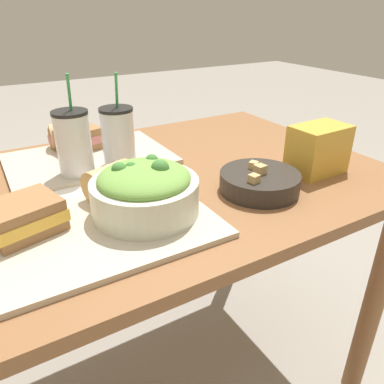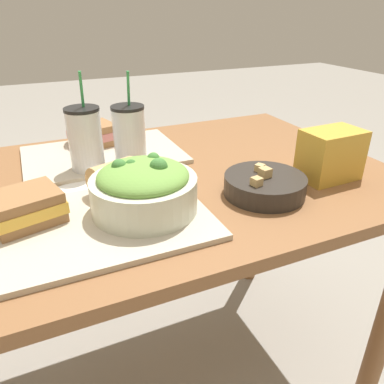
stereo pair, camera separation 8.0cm
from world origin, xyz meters
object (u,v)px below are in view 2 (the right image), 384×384
at_px(salad_bowl, 144,187).
at_px(napkin_folded, 89,187).
at_px(drink_cup_red, 130,136).
at_px(drink_cup_dark, 86,141).
at_px(baguette_far, 85,131).
at_px(soup_bowl, 265,184).
at_px(chip_bag, 331,155).
at_px(sandwich_near, 26,207).
at_px(sandwich_far, 93,135).
at_px(baguette_near, 115,177).

distance_m(salad_bowl, napkin_folded, 0.21).
height_order(drink_cup_red, napkin_folded, drink_cup_red).
bearing_deg(drink_cup_dark, napkin_folded, -101.14).
height_order(salad_bowl, baguette_far, salad_bowl).
bearing_deg(baguette_far, soup_bowl, -141.53).
height_order(baguette_far, chip_bag, chip_bag).
relative_size(sandwich_near, chip_bag, 1.04).
bearing_deg(napkin_folded, chip_bag, -18.72).
relative_size(salad_bowl, sandwich_near, 1.41).
bearing_deg(sandwich_far, sandwich_near, -132.13).
distance_m(sandwich_far, drink_cup_dark, 0.19).
distance_m(salad_bowl, baguette_near, 0.11).
height_order(baguette_far, napkin_folded, baguette_far).
bearing_deg(drink_cup_red, sandwich_near, -140.67).
bearing_deg(sandwich_near, baguette_near, 1.91).
xyz_separation_m(sandwich_far, drink_cup_red, (0.07, -0.18, 0.04)).
bearing_deg(sandwich_near, salad_bowl, -27.09).
height_order(baguette_near, sandwich_far, baguette_near).
bearing_deg(baguette_far, sandwich_near, 162.62).
xyz_separation_m(drink_cup_dark, chip_bag, (0.55, -0.29, -0.02)).
distance_m(salad_bowl, drink_cup_dark, 0.28).
distance_m(soup_bowl, chip_bag, 0.21).
bearing_deg(sandwich_near, sandwich_far, 47.75).
bearing_deg(chip_bag, baguette_far, 134.48).
xyz_separation_m(baguette_far, napkin_folded, (-0.05, -0.30, -0.05)).
distance_m(baguette_near, drink_cup_dark, 0.18).
bearing_deg(soup_bowl, baguette_near, 157.76).
height_order(sandwich_near, sandwich_far, same).
distance_m(soup_bowl, napkin_folded, 0.42).
height_order(salad_bowl, sandwich_far, salad_bowl).
height_order(sandwich_far, baguette_far, baguette_far).
bearing_deg(drink_cup_red, salad_bowl, -99.93).
distance_m(soup_bowl, drink_cup_dark, 0.47).
distance_m(baguette_near, napkin_folded, 0.10).
xyz_separation_m(sandwich_near, drink_cup_red, (0.28, 0.23, 0.04)).
relative_size(drink_cup_dark, drink_cup_red, 1.03).
xyz_separation_m(chip_bag, napkin_folded, (-0.57, 0.19, -0.06)).
bearing_deg(drink_cup_dark, sandwich_near, -125.35).
distance_m(soup_bowl, baguette_near, 0.35).
relative_size(soup_bowl, chip_bag, 1.27).
bearing_deg(baguette_far, sandwich_far, -143.71).
distance_m(salad_bowl, soup_bowl, 0.29).
height_order(sandwich_near, baguette_near, baguette_near).
bearing_deg(salad_bowl, sandwich_near, 167.89).
relative_size(salad_bowl, baguette_near, 1.76).
height_order(soup_bowl, drink_cup_dark, drink_cup_dark).
distance_m(sandwich_far, baguette_far, 0.04).
xyz_separation_m(sandwich_near, baguette_near, (0.19, 0.06, 0.01)).
height_order(soup_bowl, baguette_near, baguette_near).
bearing_deg(baguette_near, drink_cup_dark, -8.97).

